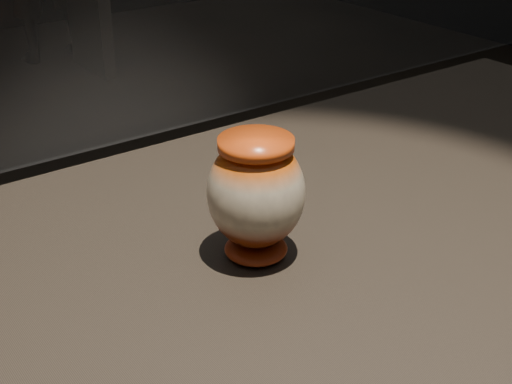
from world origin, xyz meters
The scene contains 1 object.
main_vase centered at (-0.01, -0.02, 0.99)m, with size 0.17×0.17×0.17m.
Camera 1 is at (-0.49, -0.68, 1.42)m, focal length 50.00 mm.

